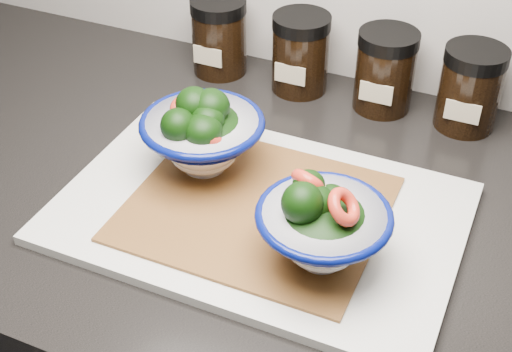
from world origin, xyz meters
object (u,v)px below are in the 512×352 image
at_px(bowl_left, 202,134).
at_px(spice_jar_b, 300,53).
at_px(spice_jar_d, 470,88).
at_px(spice_jar_a, 219,36).
at_px(cutting_board, 259,213).
at_px(spice_jar_c, 385,71).
at_px(bowl_right, 322,225).

bearing_deg(bowl_left, spice_jar_b, 83.27).
height_order(bowl_left, spice_jar_d, bowl_left).
xyz_separation_m(bowl_left, spice_jar_a, (-0.10, 0.24, -0.01)).
xyz_separation_m(cutting_board, spice_jar_b, (-0.06, 0.29, 0.05)).
bearing_deg(bowl_left, spice_jar_d, 42.64).
relative_size(spice_jar_c, spice_jar_d, 1.00).
distance_m(spice_jar_a, spice_jar_c, 0.25).
height_order(bowl_right, spice_jar_a, bowl_right).
bearing_deg(bowl_right, cutting_board, 151.29).
bearing_deg(bowl_right, bowl_left, 153.56).
height_order(bowl_left, spice_jar_a, bowl_left).
bearing_deg(spice_jar_a, spice_jar_c, 0.00).
bearing_deg(bowl_left, spice_jar_c, 58.20).
relative_size(bowl_left, bowl_right, 1.07).
bearing_deg(spice_jar_b, spice_jar_d, 0.00).
distance_m(cutting_board, spice_jar_b, 0.30).
height_order(spice_jar_b, spice_jar_d, same).
bearing_deg(spice_jar_d, bowl_left, -137.36).
height_order(cutting_board, spice_jar_b, spice_jar_b).
xyz_separation_m(bowl_right, spice_jar_c, (-0.03, 0.33, -0.00)).
xyz_separation_m(spice_jar_b, spice_jar_d, (0.24, 0.00, 0.00)).
bearing_deg(spice_jar_d, bowl_right, -104.25).
relative_size(cutting_board, bowl_right, 3.25).
bearing_deg(spice_jar_b, bowl_left, -96.73).
bearing_deg(cutting_board, spice_jar_d, 58.46).
bearing_deg(spice_jar_a, spice_jar_d, 0.00).
relative_size(cutting_board, spice_jar_d, 3.98).
distance_m(spice_jar_a, spice_jar_b, 0.13).
bearing_deg(cutting_board, spice_jar_b, 102.22).
bearing_deg(spice_jar_a, bowl_right, -50.10).
bearing_deg(spice_jar_a, spice_jar_b, 0.00).
bearing_deg(bowl_left, spice_jar_a, 112.03).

